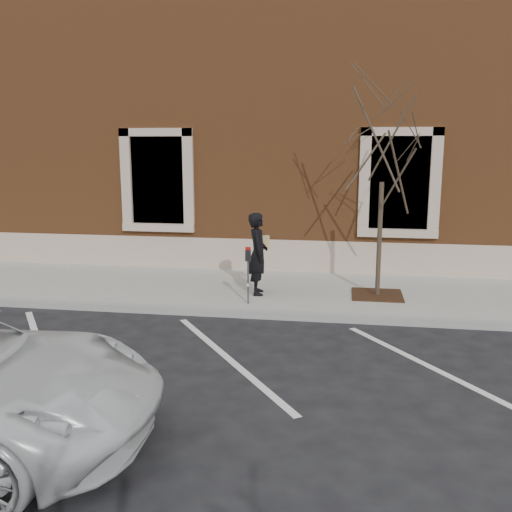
# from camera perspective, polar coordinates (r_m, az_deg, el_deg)

# --- Properties ---
(ground) EXTENTS (120.00, 120.00, 0.00)m
(ground) POSITION_cam_1_polar(r_m,az_deg,el_deg) (11.18, -0.49, -6.14)
(ground) COLOR #28282B
(ground) RESTS_ON ground
(sidewalk_near) EXTENTS (40.00, 3.50, 0.15)m
(sidewalk_near) POSITION_cam_1_polar(r_m,az_deg,el_deg) (12.82, 0.81, -3.50)
(sidewalk_near) COLOR #BBBAAF
(sidewalk_near) RESTS_ON ground
(curb_near) EXTENTS (40.00, 0.12, 0.15)m
(curb_near) POSITION_cam_1_polar(r_m,az_deg,el_deg) (11.11, -0.53, -5.84)
(curb_near) COLOR #9E9E99
(curb_near) RESTS_ON ground
(parking_stripes) EXTENTS (28.00, 4.40, 0.01)m
(parking_stripes) POSITION_cam_1_polar(r_m,az_deg,el_deg) (9.14, -2.82, -10.19)
(parking_stripes) COLOR silver
(parking_stripes) RESTS_ON ground
(building_civic) EXTENTS (40.00, 8.62, 8.00)m
(building_civic) POSITION_cam_1_polar(r_m,az_deg,el_deg) (18.35, 3.62, 13.28)
(building_civic) COLOR brown
(building_civic) RESTS_ON ground
(man) EXTENTS (0.53, 0.71, 1.75)m
(man) POSITION_cam_1_polar(r_m,az_deg,el_deg) (12.09, 0.18, 0.22)
(man) COLOR black
(man) RESTS_ON sidewalk_near
(parking_meter) EXTENTS (0.11, 0.08, 1.16)m
(parking_meter) POSITION_cam_1_polar(r_m,az_deg,el_deg) (11.35, -0.80, -0.87)
(parking_meter) COLOR #595B60
(parking_meter) RESTS_ON sidewalk_near
(tree_grate) EXTENTS (1.06, 1.06, 0.03)m
(tree_grate) POSITION_cam_1_polar(r_m,az_deg,el_deg) (12.42, 12.01, -3.82)
(tree_grate) COLOR #3B1D12
(tree_grate) RESTS_ON sidewalk_near
(sapling) EXTENTS (2.62, 2.62, 4.36)m
(sapling) POSITION_cam_1_polar(r_m,az_deg,el_deg) (12.01, 12.61, 10.33)
(sapling) COLOR #423828
(sapling) RESTS_ON sidewalk_near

